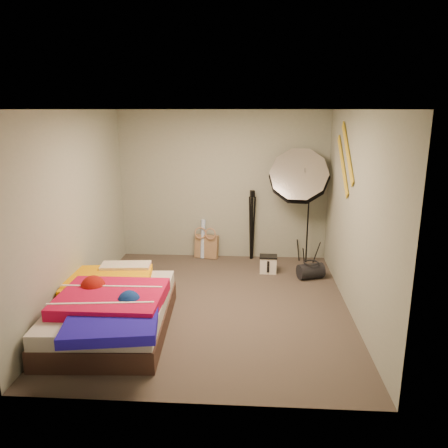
# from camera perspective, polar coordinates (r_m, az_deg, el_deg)

# --- Properties ---
(floor) EXTENTS (4.00, 4.00, 0.00)m
(floor) POSITION_cam_1_polar(r_m,az_deg,el_deg) (5.86, -1.37, -10.52)
(floor) COLOR #493F35
(floor) RESTS_ON ground
(ceiling) EXTENTS (4.00, 4.00, 0.00)m
(ceiling) POSITION_cam_1_polar(r_m,az_deg,el_deg) (5.30, -1.54, 14.74)
(ceiling) COLOR silver
(ceiling) RESTS_ON wall_back
(wall_back) EXTENTS (3.50, 0.00, 3.50)m
(wall_back) POSITION_cam_1_polar(r_m,az_deg,el_deg) (7.40, -0.10, 5.02)
(wall_back) COLOR #969C8C
(wall_back) RESTS_ON floor
(wall_front) EXTENTS (3.50, 0.00, 3.50)m
(wall_front) POSITION_cam_1_polar(r_m,az_deg,el_deg) (3.54, -4.27, -6.00)
(wall_front) COLOR #969C8C
(wall_front) RESTS_ON floor
(wall_left) EXTENTS (0.00, 4.00, 4.00)m
(wall_left) POSITION_cam_1_polar(r_m,az_deg,el_deg) (5.86, -18.77, 1.63)
(wall_left) COLOR #969C8C
(wall_left) RESTS_ON floor
(wall_right) EXTENTS (0.00, 4.00, 4.00)m
(wall_right) POSITION_cam_1_polar(r_m,az_deg,el_deg) (5.57, 16.79, 1.14)
(wall_right) COLOR #969C8C
(wall_right) RESTS_ON floor
(tote_bag) EXTENTS (0.43, 0.26, 0.41)m
(tote_bag) POSITION_cam_1_polar(r_m,az_deg,el_deg) (7.57, -2.29, -2.94)
(tote_bag) COLOR #A4815D
(tote_bag) RESTS_ON floor
(wrapping_roll) EXTENTS (0.10, 0.20, 0.67)m
(wrapping_roll) POSITION_cam_1_polar(r_m,az_deg,el_deg) (7.54, -2.77, -1.95)
(wrapping_roll) COLOR #6797E2
(wrapping_roll) RESTS_ON floor
(camera_case) EXTENTS (0.26, 0.19, 0.26)m
(camera_case) POSITION_cam_1_polar(r_m,az_deg,el_deg) (6.94, 5.78, -5.32)
(camera_case) COLOR white
(camera_case) RESTS_ON floor
(duffel_bag) EXTENTS (0.44, 0.35, 0.23)m
(duffel_bag) POSITION_cam_1_polar(r_m,az_deg,el_deg) (6.80, 11.24, -6.05)
(duffel_bag) COLOR black
(duffel_bag) RESTS_ON floor
(wall_stripe_upper) EXTENTS (0.02, 0.91, 0.78)m
(wall_stripe_upper) POSITION_cam_1_polar(r_m,az_deg,el_deg) (6.04, 15.84, 8.97)
(wall_stripe_upper) COLOR gold
(wall_stripe_upper) RESTS_ON wall_right
(wall_stripe_lower) EXTENTS (0.02, 0.91, 0.78)m
(wall_stripe_lower) POSITION_cam_1_polar(r_m,az_deg,el_deg) (6.30, 15.24, 7.40)
(wall_stripe_lower) COLOR gold
(wall_stripe_lower) RESTS_ON wall_right
(bed) EXTENTS (1.43, 2.04, 0.54)m
(bed) POSITION_cam_1_polar(r_m,az_deg,el_deg) (5.29, -14.41, -10.69)
(bed) COLOR #3F2820
(bed) RESTS_ON floor
(photo_umbrella) EXTENTS (1.24, 0.97, 2.02)m
(photo_umbrella) POSITION_cam_1_polar(r_m,az_deg,el_deg) (7.07, 9.79, 5.99)
(photo_umbrella) COLOR black
(photo_umbrella) RESTS_ON floor
(camera_tripod) EXTENTS (0.08, 0.08, 1.20)m
(camera_tripod) POSITION_cam_1_polar(r_m,az_deg,el_deg) (7.38, 3.67, 0.50)
(camera_tripod) COLOR black
(camera_tripod) RESTS_ON floor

